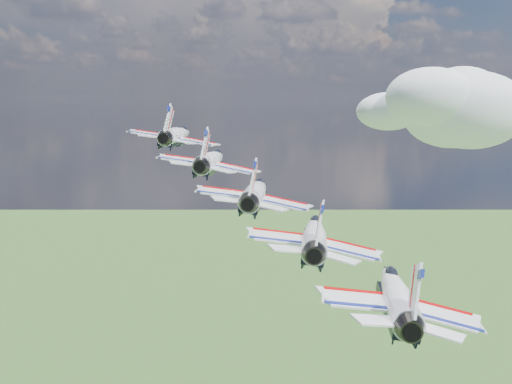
% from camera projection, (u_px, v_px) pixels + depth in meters
% --- Properties ---
extents(cloud_far, '(57.15, 44.91, 22.45)m').
position_uv_depth(cloud_far, '(419.00, 103.00, 234.68)').
color(cloud_far, white).
extents(jet_0, '(13.18, 17.59, 6.73)m').
position_uv_depth(jet_0, '(178.00, 135.00, 85.79)').
color(jet_0, white).
extents(jet_1, '(13.18, 17.59, 6.73)m').
position_uv_depth(jet_1, '(212.00, 160.00, 76.38)').
color(jet_1, white).
extents(jet_2, '(13.18, 17.59, 6.73)m').
position_uv_depth(jet_2, '(256.00, 192.00, 66.97)').
color(jet_2, silver).
extents(jet_3, '(13.18, 17.59, 6.73)m').
position_uv_depth(jet_3, '(314.00, 235.00, 57.56)').
color(jet_3, white).
extents(jet_4, '(13.18, 17.59, 6.73)m').
position_uv_depth(jet_4, '(396.00, 294.00, 48.16)').
color(jet_4, white).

